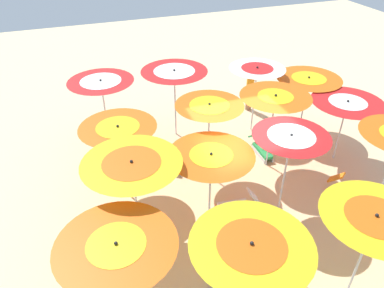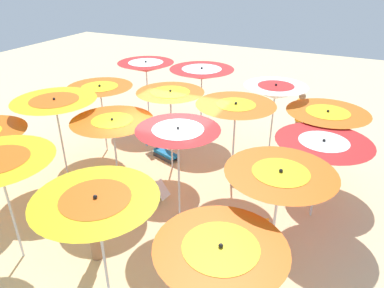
{
  "view_description": "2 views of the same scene",
  "coord_description": "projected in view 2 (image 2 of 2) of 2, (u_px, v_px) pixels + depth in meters",
  "views": [
    {
      "loc": [
        -7.08,
        4.03,
        7.24
      ],
      "look_at": [
        1.55,
        0.94,
        1.02
      ],
      "focal_mm": 34.38,
      "sensor_mm": 36.0,
      "label": 1
    },
    {
      "loc": [
        -7.26,
        -4.16,
        5.75
      ],
      "look_at": [
        0.53,
        -0.44,
        1.35
      ],
      "focal_mm": 33.7,
      "sensor_mm": 36.0,
      "label": 2
    }
  ],
  "objects": [
    {
      "name": "beach_umbrella_10",
      "position": [
        113.0,
        126.0,
        9.11
      ],
      "size": [
        2.09,
        2.09,
        2.24
      ],
      "color": "silver",
      "rests_on": "ground"
    },
    {
      "name": "beach_umbrella_0",
      "position": [
        327.0,
        118.0,
        9.75
      ],
      "size": [
        2.21,
        2.21,
        2.18
      ],
      "color": "silver",
      "rests_on": "ground"
    },
    {
      "name": "beachgoer_1",
      "position": [
        299.0,
        117.0,
        12.32
      ],
      "size": [
        0.3,
        0.3,
        1.83
      ],
      "rotation": [
        0.0,
        0.0,
        4.91
      ],
      "color": "#A3704C",
      "rests_on": "ground"
    },
    {
      "name": "beach_umbrella_11",
      "position": [
        55.0,
        106.0,
        9.73
      ],
      "size": [
        2.25,
        2.25,
        2.48
      ],
      "color": "silver",
      "rests_on": "ground"
    },
    {
      "name": "ground",
      "position": [
        170.0,
        192.0,
        10.06
      ],
      "size": [
        37.94,
        37.94,
        0.04
      ],
      "primitive_type": "cube",
      "color": "beige"
    },
    {
      "name": "beach_umbrella_2",
      "position": [
        202.0,
        74.0,
        12.36
      ],
      "size": [
        2.22,
        2.22,
        2.52
      ],
      "color": "silver",
      "rests_on": "ground"
    },
    {
      "name": "beach_umbrella_6",
      "position": [
        170.0,
        97.0,
        10.18
      ],
      "size": [
        1.93,
        1.93,
        2.53
      ],
      "color": "silver",
      "rests_on": "ground"
    },
    {
      "name": "beach_umbrella_1",
      "position": [
        275.0,
        92.0,
        10.81
      ],
      "size": [
        1.91,
        1.91,
        2.49
      ],
      "color": "silver",
      "rests_on": "ground"
    },
    {
      "name": "beach_umbrella_3",
      "position": [
        146.0,
        67.0,
        13.48
      ],
      "size": [
        2.11,
        2.11,
        2.43
      ],
      "color": "silver",
      "rests_on": "ground"
    },
    {
      "name": "beach_ball",
      "position": [
        51.0,
        223.0,
        8.64
      ],
      "size": [
        0.26,
        0.26,
        0.26
      ],
      "primitive_type": "sphere",
      "color": "#337FE5",
      "rests_on": "ground"
    },
    {
      "name": "beach_umbrella_5",
      "position": [
        235.0,
        110.0,
        9.31
      ],
      "size": [
        2.08,
        2.08,
        2.53
      ],
      "color": "silver",
      "rests_on": "ground"
    },
    {
      "name": "beach_umbrella_13",
      "position": [
        97.0,
        206.0,
        5.77
      ],
      "size": [
        2.06,
        2.06,
        2.46
      ],
      "color": "silver",
      "rests_on": "ground"
    },
    {
      "name": "lounger_0",
      "position": [
        163.0,
        152.0,
        11.72
      ],
      "size": [
        0.7,
        1.31,
        0.55
      ],
      "rotation": [
        0.0,
        0.0,
        4.38
      ],
      "color": "#333338",
      "rests_on": "ground"
    },
    {
      "name": "beach_umbrella_7",
      "position": [
        100.0,
        91.0,
        11.3
      ],
      "size": [
        2.05,
        2.05,
        2.31
      ],
      "color": "silver",
      "rests_on": "ground"
    },
    {
      "name": "beach_umbrella_12",
      "position": [
        220.0,
        258.0,
        5.18
      ],
      "size": [
        1.96,
        1.96,
        2.2
      ],
      "color": "silver",
      "rests_on": "ground"
    },
    {
      "name": "beachgoer_0",
      "position": [
        93.0,
        224.0,
        7.42
      ],
      "size": [
        0.3,
        0.3,
        1.74
      ],
      "rotation": [
        0.0,
        0.0,
        4.81
      ],
      "color": "#A3704C",
      "rests_on": "ground"
    },
    {
      "name": "lounger_2",
      "position": [
        148.0,
        191.0,
        9.69
      ],
      "size": [
        0.48,
        1.17,
        0.64
      ],
      "rotation": [
        0.0,
        0.0,
        7.73
      ],
      "color": "#333338",
      "rests_on": "ground"
    },
    {
      "name": "beach_umbrella_8",
      "position": [
        280.0,
        180.0,
        6.34
      ],
      "size": [
        1.98,
        1.98,
        2.53
      ],
      "color": "silver",
      "rests_on": "ground"
    },
    {
      "name": "lounger_3",
      "position": [
        243.0,
        170.0,
        10.69
      ],
      "size": [
        1.34,
        0.36,
        0.56
      ],
      "rotation": [
        0.0,
        0.0,
        9.39
      ],
      "color": "silver",
      "rests_on": "ground"
    },
    {
      "name": "beach_umbrella_9",
      "position": [
        178.0,
        137.0,
        8.06
      ],
      "size": [
        1.92,
        1.92,
        2.48
      ],
      "color": "silver",
      "rests_on": "ground"
    },
    {
      "name": "beach_umbrella_4",
      "position": [
        323.0,
        147.0,
        8.24
      ],
      "size": [
        2.2,
        2.2,
        2.15
      ],
      "color": "silver",
      "rests_on": "ground"
    },
    {
      "name": "lounger_1",
      "position": [
        265.0,
        242.0,
        7.95
      ],
      "size": [
        1.16,
        0.9,
        0.61
      ],
      "rotation": [
        0.0,
        0.0,
        3.71
      ],
      "color": "#333338",
      "rests_on": "ground"
    }
  ]
}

